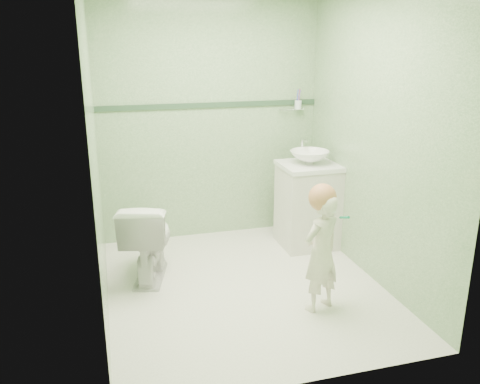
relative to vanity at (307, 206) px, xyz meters
name	(u,v)px	position (x,y,z in m)	size (l,w,h in m)	color
ground	(245,287)	(-0.84, -0.70, -0.40)	(2.50, 2.50, 0.00)	beige
room_shell	(245,145)	(-0.84, -0.70, 0.80)	(2.50, 2.54, 2.40)	#7CA776
trim_stripe	(210,105)	(-0.84, 0.54, 0.95)	(2.20, 0.02, 0.05)	#2D4933
vanity	(307,206)	(0.00, 0.00, 0.00)	(0.52, 0.50, 0.80)	beige
counter	(309,166)	(0.00, 0.00, 0.41)	(0.54, 0.52, 0.04)	white
basin	(310,157)	(0.00, 0.00, 0.49)	(0.37, 0.37, 0.13)	white
faucet	(302,145)	(0.00, 0.19, 0.57)	(0.03, 0.13, 0.18)	silver
cup_holder	(297,104)	(0.05, 0.48, 0.93)	(0.26, 0.07, 0.21)	silver
toilet	(148,239)	(-1.58, -0.30, -0.05)	(0.39, 0.69, 0.70)	white
toddler	(321,253)	(-0.39, -1.17, 0.06)	(0.33, 0.22, 0.91)	beige
hair_cap	(323,197)	(-0.39, -1.15, 0.48)	(0.20, 0.20, 0.20)	#C17B4F
teal_toothbrush	(343,217)	(-0.27, -1.26, 0.36)	(0.10, 0.14, 0.08)	#0D966D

